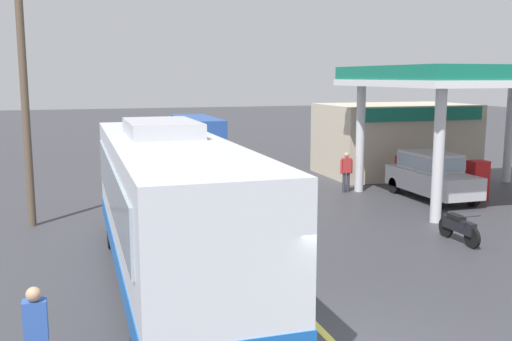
% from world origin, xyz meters
% --- Properties ---
extents(ground, '(120.00, 120.00, 0.00)m').
position_xyz_m(ground, '(0.00, 20.00, 0.00)').
color(ground, '#38383D').
extents(lane_divider_stripe, '(0.16, 50.00, 0.01)m').
position_xyz_m(lane_divider_stripe, '(0.00, 15.00, 0.00)').
color(lane_divider_stripe, '#D8CC4C').
rests_on(lane_divider_stripe, ground).
extents(coach_bus_main, '(2.60, 11.04, 3.69)m').
position_xyz_m(coach_bus_main, '(-2.27, 4.52, 1.72)').
color(coach_bus_main, silver).
rests_on(coach_bus_main, ground).
extents(gas_station_roadside, '(9.10, 11.95, 5.10)m').
position_xyz_m(gas_station_roadside, '(10.60, 14.47, 2.63)').
color(gas_station_roadside, '#147259').
rests_on(gas_station_roadside, ground).
extents(car_at_pump, '(1.70, 4.20, 1.82)m').
position_xyz_m(car_at_pump, '(8.88, 10.81, 1.01)').
color(car_at_pump, '#B2B2B7').
rests_on(car_at_pump, ground).
extents(minibus_opposing_lane, '(2.04, 6.13, 2.44)m').
position_xyz_m(minibus_opposing_lane, '(2.33, 23.78, 1.47)').
color(minibus_opposing_lane, '#264C9E').
rests_on(minibus_opposing_lane, ground).
extents(motorcycle_parked_forecourt, '(0.55, 1.80, 0.92)m').
position_xyz_m(motorcycle_parked_forecourt, '(6.16, 5.36, 0.44)').
color(motorcycle_parked_forecourt, black).
rests_on(motorcycle_parked_forecourt, ground).
extents(pedestrian_near_pump, '(0.55, 0.22, 1.66)m').
position_xyz_m(pedestrian_near_pump, '(8.98, 13.26, 0.93)').
color(pedestrian_near_pump, '#33333F').
rests_on(pedestrian_near_pump, ground).
extents(pedestrian_by_shop, '(0.55, 0.22, 1.66)m').
position_xyz_m(pedestrian_by_shop, '(6.31, 12.97, 0.93)').
color(pedestrian_by_shop, '#33333F').
rests_on(pedestrian_by_shop, ground).
extents(utility_pole_roadside, '(1.80, 0.24, 8.34)m').
position_xyz_m(utility_pole_roadside, '(-5.68, 11.00, 4.35)').
color(utility_pole_roadside, brown).
rests_on(utility_pole_roadside, ground).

